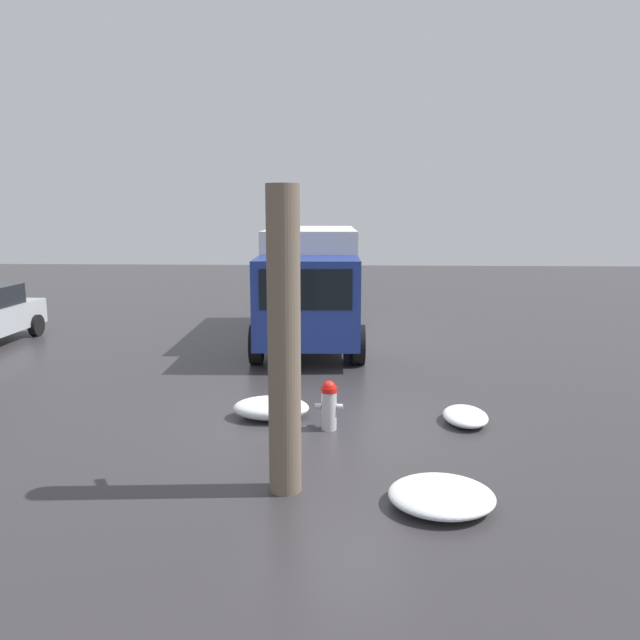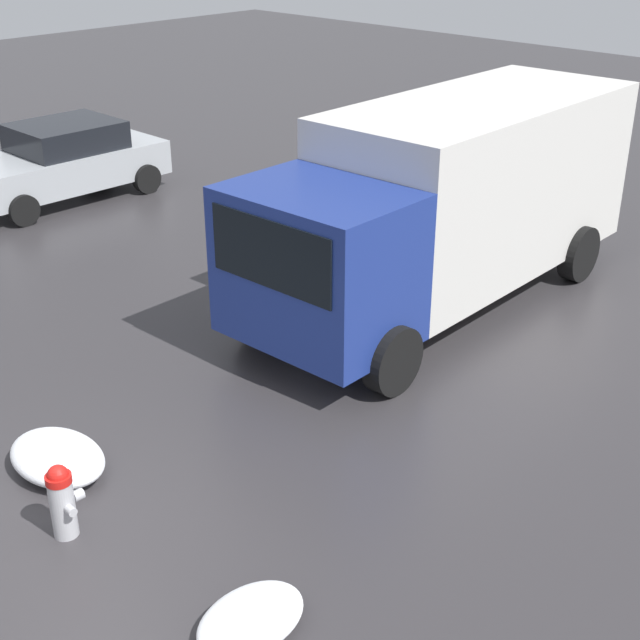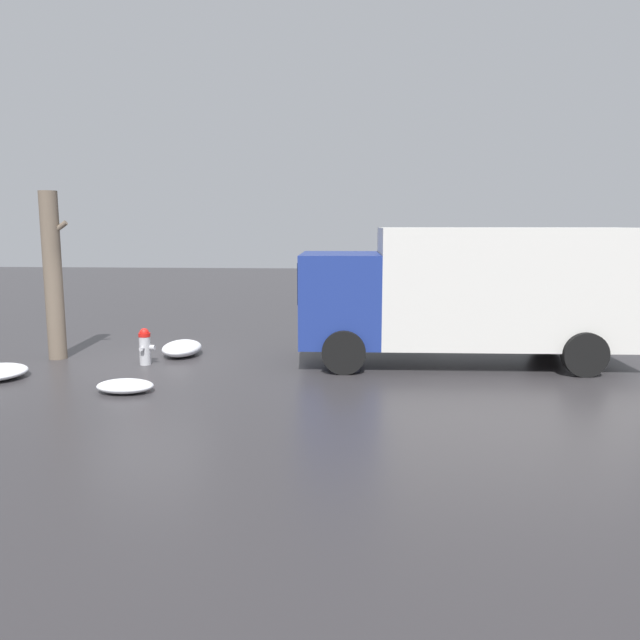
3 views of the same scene
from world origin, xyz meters
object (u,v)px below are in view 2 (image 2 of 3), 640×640
Objects in this scene: fire_hydrant at (62,500)px; pedestrian at (392,310)px; parked_car at (62,161)px; delivery_truck at (449,198)px.

pedestrian is (4.54, -0.33, 0.58)m from fire_hydrant.
parked_car is at bearing -94.18° from pedestrian.
fire_hydrant is 0.44× the size of pedestrian.
delivery_truck is at bearing 9.13° from fire_hydrant.
delivery_truck is 1.74× the size of parked_car.
parked_car is (-1.29, 8.62, -0.85)m from delivery_truck.
fire_hydrant is 10.97m from parked_car.
pedestrian is (-2.53, -1.03, -0.63)m from delivery_truck.
delivery_truck reaches higher than pedestrian.
delivery_truck is 3.95× the size of pedestrian.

